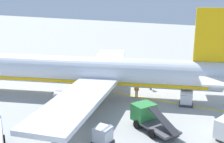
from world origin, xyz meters
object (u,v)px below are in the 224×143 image
at_px(crew_marshaller, 137,90).
at_px(crew_loader_left, 151,83).
at_px(cargo_container_near, 186,99).
at_px(crew_loader_right, 78,117).
at_px(airliner_foreground, 86,71).
at_px(cargo_container_mid, 103,136).
at_px(service_truck_catering, 149,117).

distance_m(crew_marshaller, crew_loader_left, 3.84).
relative_size(cargo_container_near, crew_marshaller, 1.11).
bearing_deg(crew_loader_right, crew_loader_left, -11.02).
relative_size(airliner_foreground, cargo_container_mid, 22.19).
height_order(airliner_foreground, crew_marshaller, airliner_foreground).
height_order(airliner_foreground, cargo_container_mid, airliner_foreground).
relative_size(cargo_container_mid, crew_loader_right, 1.14).
relative_size(cargo_container_mid, crew_marshaller, 1.02).
relative_size(service_truck_catering, cargo_container_mid, 3.21).
bearing_deg(airliner_foreground, cargo_container_near, -78.01).
distance_m(airliner_foreground, service_truck_catering, 12.39).
distance_m(airliner_foreground, crew_marshaller, 7.21).
bearing_deg(crew_marshaller, cargo_container_mid, -170.66).
bearing_deg(cargo_container_mid, airliner_foreground, 39.38).
xyz_separation_m(service_truck_catering, cargo_container_near, (7.99, -1.92, -0.30)).
distance_m(cargo_container_mid, crew_loader_right, 4.81).
distance_m(cargo_container_near, crew_loader_right, 13.98).
height_order(cargo_container_mid, crew_marshaller, cargo_container_mid).
relative_size(cargo_container_near, crew_loader_left, 1.12).
bearing_deg(airliner_foreground, crew_loader_left, -47.60).
xyz_separation_m(cargo_container_near, crew_loader_right, (-10.87, 8.79, 0.05)).
relative_size(service_truck_catering, crew_loader_right, 3.66).
xyz_separation_m(service_truck_catering, crew_loader_right, (-2.87, 6.87, -0.25)).
bearing_deg(crew_marshaller, airliner_foreground, 112.05).
relative_size(service_truck_catering, crew_loader_left, 3.32).
bearing_deg(service_truck_catering, crew_marshaller, 30.96).
height_order(crew_marshaller, crew_loader_left, crew_marshaller).
xyz_separation_m(crew_loader_left, crew_loader_right, (-14.47, 2.82, -0.11)).
height_order(service_truck_catering, cargo_container_mid, service_truck_catering).
bearing_deg(crew_loader_right, airliner_foreground, 27.02).
xyz_separation_m(service_truck_catering, crew_loader_left, (11.60, 4.05, -0.15)).
height_order(cargo_container_near, cargo_container_mid, cargo_container_near).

